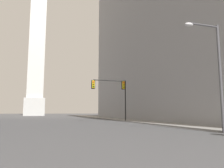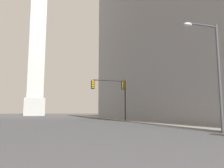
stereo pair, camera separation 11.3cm
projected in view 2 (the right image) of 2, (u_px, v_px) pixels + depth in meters
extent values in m
cube|color=gray|center=(133.00, 120.00, 35.55)|extent=(5.00, 105.57, 0.15)
cube|color=#9E9EA0|center=(200.00, 21.00, 39.02)|extent=(23.67, 54.07, 35.09)
cube|color=silver|center=(35.00, 107.00, 83.99)|extent=(7.52, 7.52, 6.69)
cube|color=silver|center=(38.00, 32.00, 87.80)|extent=(6.01, 6.01, 53.09)
cylinder|color=black|center=(125.00, 101.00, 33.43)|extent=(0.18, 0.18, 6.25)
cylinder|color=#262626|center=(125.00, 121.00, 33.03)|extent=(0.40, 0.40, 0.10)
cube|color=yellow|center=(123.00, 85.00, 33.65)|extent=(0.38, 0.38, 1.10)
cube|color=black|center=(123.00, 85.00, 33.82)|extent=(0.58, 0.10, 1.32)
sphere|color=red|center=(124.00, 83.00, 33.50)|extent=(0.22, 0.22, 0.22)
sphere|color=#483506|center=(124.00, 85.00, 33.46)|extent=(0.22, 0.22, 0.22)
sphere|color=#073410|center=(124.00, 87.00, 33.42)|extent=(0.22, 0.22, 0.22)
cylinder|color=black|center=(109.00, 81.00, 33.04)|extent=(5.06, 0.14, 0.14)
sphere|color=black|center=(125.00, 81.00, 33.81)|extent=(0.18, 0.18, 0.18)
cube|color=yellow|center=(93.00, 84.00, 32.18)|extent=(0.38, 0.38, 1.10)
cube|color=black|center=(93.00, 84.00, 32.36)|extent=(0.58, 0.10, 1.32)
sphere|color=red|center=(93.00, 82.00, 32.04)|extent=(0.22, 0.22, 0.22)
sphere|color=#483506|center=(93.00, 84.00, 32.00)|extent=(0.22, 0.22, 0.22)
sphere|color=#073410|center=(93.00, 86.00, 31.95)|extent=(0.22, 0.22, 0.22)
cylinder|color=#4C4C51|center=(219.00, 77.00, 15.34)|extent=(0.20, 0.20, 7.69)
cylinder|color=#4C4C51|center=(202.00, 25.00, 15.44)|extent=(2.45, 0.12, 0.12)
sphere|color=#4C4C51|center=(216.00, 27.00, 15.81)|extent=(0.20, 0.20, 0.20)
ellipsoid|color=silver|center=(188.00, 25.00, 15.05)|extent=(0.64, 0.36, 0.26)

